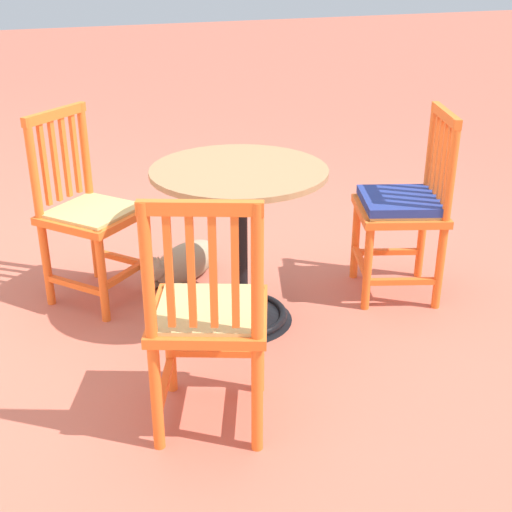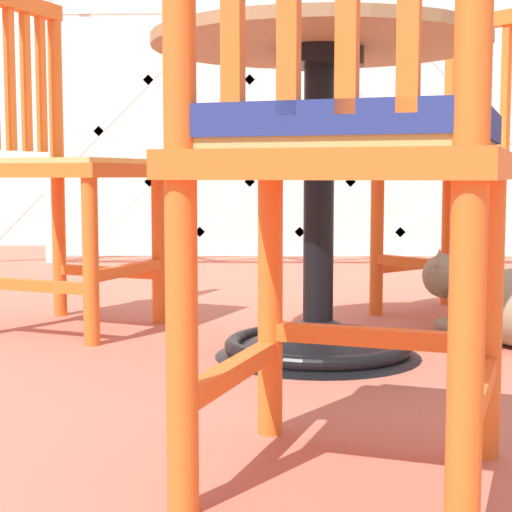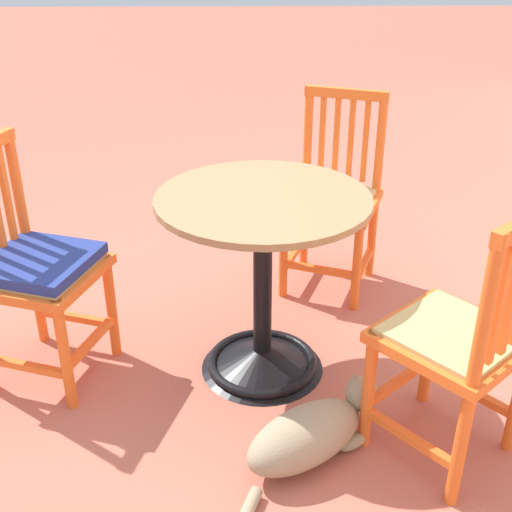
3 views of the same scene
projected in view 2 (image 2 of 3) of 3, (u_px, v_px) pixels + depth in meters
ground_plane at (359, 363)px, 1.88m from camera, size 24.00×24.00×0.00m
building_wall_backdrop at (309, 9)px, 4.96m from camera, size 10.00×0.20×2.80m
lattice_fence_panel at (300, 131)px, 3.98m from camera, size 3.05×0.06×1.26m
cafe_table at (318, 234)px, 1.93m from camera, size 0.76×0.76×0.73m
orange_chair_by_planter at (466, 171)px, 2.49m from camera, size 0.56×0.56×0.91m
orange_chair_tucked_in at (63, 170)px, 2.28m from camera, size 0.52×0.52×0.91m
orange_chair_at_corner at (347, 154)px, 1.09m from camera, size 0.50×0.50×0.91m
tabby_cat at (507, 306)px, 2.09m from camera, size 0.58×0.53×0.23m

